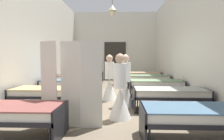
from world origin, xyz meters
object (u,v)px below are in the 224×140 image
bed_right_row_0 (200,115)px  bed_left_row_3 (79,78)px  bed_right_row_1 (170,94)px  bed_left_row_0 (7,113)px  bed_right_row_4 (143,75)px  bed_right_row_2 (156,84)px  nurse_near_aisle (110,84)px  bed_right_row_3 (148,78)px  nurse_far_aisle (125,88)px  bed_left_row_4 (86,74)px  potted_plant (117,70)px  bed_left_row_2 (67,83)px  bed_left_row_1 (48,93)px  nurse_mid_aisle (120,95)px  privacy_screen (70,85)px

bed_right_row_0 → bed_left_row_3: (-3.23, 5.70, 0.00)m
bed_right_row_0 → bed_right_row_1: 1.90m
bed_left_row_0 → bed_right_row_4: 8.26m
bed_right_row_2 → nurse_near_aisle: size_ratio=1.28×
bed_right_row_3 → nurse_far_aisle: size_ratio=1.28×
bed_left_row_4 → potted_plant: potted_plant is taller
bed_left_row_2 → potted_plant: size_ratio=1.52×
potted_plant → bed_left_row_1: bearing=-111.1°
nurse_near_aisle → potted_plant: bearing=-98.3°
bed_left_row_0 → bed_left_row_1: bearing=90.0°
bed_right_row_1 → bed_left_row_2: same height
bed_left_row_2 → nurse_mid_aisle: bearing=-54.0°
bed_left_row_1 → bed_right_row_1: size_ratio=1.00×
bed_right_row_3 → nurse_mid_aisle: size_ratio=1.28×
bed_right_row_2 → bed_right_row_4: same height
bed_left_row_3 → bed_right_row_3: size_ratio=1.00×
bed_right_row_2 → privacy_screen: privacy_screen is taller
bed_right_row_1 → bed_right_row_4: bearing=90.0°
bed_left_row_4 → nurse_far_aisle: size_ratio=1.28×
nurse_far_aisle → bed_right_row_0: bearing=31.1°
bed_left_row_3 → bed_right_row_3: 3.23m
bed_right_row_2 → bed_left_row_4: bearing=130.4°
bed_left_row_2 → bed_left_row_4: same height
bed_right_row_0 → bed_left_row_3: size_ratio=1.00×
bed_right_row_1 → bed_left_row_2: size_ratio=1.00×
bed_right_row_0 → privacy_screen: 2.39m
bed_right_row_1 → nurse_near_aisle: 1.97m
bed_left_row_3 → privacy_screen: privacy_screen is taller
bed_left_row_2 → nurse_mid_aisle: (1.93, -2.65, 0.09)m
nurse_near_aisle → bed_left_row_4: bearing=-75.9°
bed_right_row_2 → nurse_mid_aisle: bearing=-116.2°
bed_right_row_0 → bed_right_row_2: bearing=90.0°
bed_left_row_4 → bed_left_row_1: bearing=-90.0°
bed_left_row_1 → bed_right_row_3: size_ratio=1.00×
bed_left_row_1 → bed_left_row_0: bearing=-90.0°
bed_right_row_2 → bed_right_row_4: 3.80m
nurse_mid_aisle → privacy_screen: size_ratio=0.87×
bed_right_row_3 → bed_left_row_3: bearing=180.0°
bed_left_row_0 → potted_plant: potted_plant is taller
bed_right_row_1 → bed_right_row_2: 1.90m
bed_left_row_0 → nurse_mid_aisle: bearing=30.8°
nurse_far_aisle → bed_left_row_4: bearing=-154.3°
bed_right_row_1 → bed_right_row_4: size_ratio=1.00×
potted_plant → bed_left_row_2: bearing=-123.0°
bed_right_row_1 → potted_plant: (-1.43, 4.67, 0.32)m
bed_right_row_0 → bed_right_row_2: size_ratio=1.00×
bed_left_row_3 → bed_right_row_0: bearing=-60.4°
bed_left_row_1 → bed_right_row_4: same height
nurse_near_aisle → potted_plant: nurse_near_aisle is taller
bed_left_row_0 → nurse_near_aisle: 3.38m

